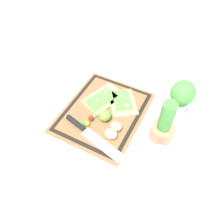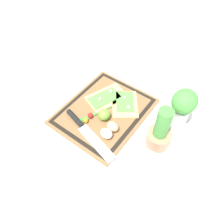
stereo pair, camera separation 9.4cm
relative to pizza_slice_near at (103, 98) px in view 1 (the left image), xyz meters
The scene contains 14 objects.
ground_plane 0.07m from the pizza_slice_near, 30.69° to the left, with size 6.00×6.00×0.00m, color white.
cutting_board 0.07m from the pizza_slice_near, 30.69° to the left, with size 0.41×0.34×0.02m.
pizza_slice_near is the anchor object (origin of this frame).
pizza_slice_far 0.09m from the pizza_slice_near, 102.43° to the left, with size 0.19×0.18×0.02m.
knife 0.19m from the pizza_slice_near, ahead, with size 0.10×0.30×0.02m.
egg_brown 0.18m from the pizza_slice_near, 45.96° to the left, with size 0.04×0.05×0.04m, color tan.
egg_pink 0.21m from the pizza_slice_near, 37.59° to the left, with size 0.04×0.05×0.04m, color beige.
lime 0.12m from the pizza_slice_near, 33.28° to the left, with size 0.05×0.05×0.05m, color #70A838.
cherry_tomato_red 0.13m from the pizza_slice_near, ahead, with size 0.02×0.02×0.02m, color red.
cherry_tomato_yellow 0.16m from the pizza_slice_near, ahead, with size 0.02×0.02×0.02m, color orange.
scallion_bunch 0.08m from the pizza_slice_near, 29.35° to the left, with size 0.25×0.12×0.01m.
herb_pot 0.31m from the pizza_slice_near, 78.91° to the left, with size 0.10×0.10×0.21m.
sauce_jar 0.39m from the pizza_slice_near, 57.93° to the left, with size 0.08×0.08×0.11m.
herb_glass 0.34m from the pizza_slice_near, 102.30° to the left, with size 0.11×0.10×0.19m.
Camera 1 is at (0.52, 0.31, 0.77)m, focal length 35.00 mm.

